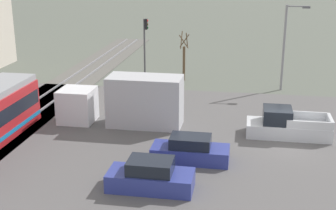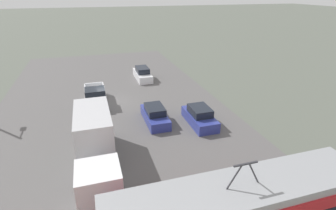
% 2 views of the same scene
% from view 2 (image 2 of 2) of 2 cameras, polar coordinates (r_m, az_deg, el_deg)
% --- Properties ---
extents(ground_plane, '(320.00, 320.00, 0.00)m').
position_cam_2_polar(ground_plane, '(27.77, -12.30, 0.33)').
color(ground_plane, '#565B51').
extents(road_surface, '(21.94, 45.10, 0.08)m').
position_cam_2_polar(road_surface, '(27.76, -12.31, 0.40)').
color(road_surface, '#565454').
rests_on(road_surface, ground).
extents(box_truck, '(2.35, 8.43, 3.40)m').
position_cam_2_polar(box_truck, '(17.83, -15.55, -8.22)').
color(box_truck, silver).
rests_on(box_truck, ground).
extents(pickup_truck, '(2.07, 5.24, 1.84)m').
position_cam_2_polar(pickup_truck, '(27.62, -15.49, 1.60)').
color(pickup_truck, silver).
rests_on(pickup_truck, ground).
extents(sedan_car_0, '(1.85, 4.24, 1.55)m').
position_cam_2_polar(sedan_car_0, '(22.88, 6.91, -2.58)').
color(sedan_car_0, navy).
rests_on(sedan_car_0, ground).
extents(sedan_car_1, '(1.74, 4.33, 1.47)m').
position_cam_2_polar(sedan_car_1, '(23.11, -2.86, -2.23)').
color(sedan_car_1, navy).
rests_on(sedan_car_1, ground).
extents(sedan_car_2, '(1.72, 4.69, 1.56)m').
position_cam_2_polar(sedan_car_2, '(34.42, -5.57, 6.71)').
color(sedan_car_2, silver).
rests_on(sedan_car_2, ground).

